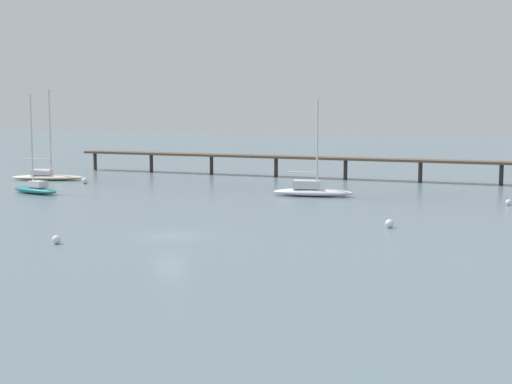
# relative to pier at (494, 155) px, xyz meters

# --- Properties ---
(ground_plane) EXTENTS (400.00, 400.00, 0.00)m
(ground_plane) POSITION_rel_pier_xyz_m (-18.15, -46.58, -3.53)
(ground_plane) COLOR slate
(pier) EXTENTS (78.44, 4.94, 6.06)m
(pier) POSITION_rel_pier_xyz_m (0.00, 0.00, 0.00)
(pier) COLOR brown
(pier) RESTS_ON ground_plane
(sailboat_teal) EXTENTS (7.08, 3.56, 10.63)m
(sailboat_teal) POSITION_rel_pier_xyz_m (-44.51, -28.07, -2.86)
(sailboat_teal) COLOR #1E727A
(sailboat_teal) RESTS_ON ground_plane
(sailboat_cream) EXTENTS (9.70, 5.37, 11.43)m
(sailboat_cream) POSITION_rel_pier_xyz_m (-53.05, -15.02, -2.92)
(sailboat_cream) COLOR beige
(sailboat_cream) RESTS_ON ground_plane
(sailboat_white) EXTENTS (8.64, 3.75, 10.02)m
(sailboat_white) POSITION_rel_pier_xyz_m (-16.41, -19.16, -2.86)
(sailboat_white) COLOR white
(sailboat_white) RESTS_ON ground_plane
(mooring_buoy_near) EXTENTS (0.75, 0.75, 0.75)m
(mooring_buoy_near) POSITION_rel_pier_xyz_m (-45.87, -17.10, -3.16)
(mooring_buoy_near) COLOR silver
(mooring_buoy_near) RESTS_ON ground_plane
(mooring_buoy_outer) EXTENTS (0.57, 0.57, 0.57)m
(mooring_buoy_outer) POSITION_rel_pier_xyz_m (3.11, -19.22, -3.25)
(mooring_buoy_outer) COLOR silver
(mooring_buoy_outer) RESTS_ON ground_plane
(mooring_buoy_inner) EXTENTS (0.59, 0.59, 0.59)m
(mooring_buoy_inner) POSITION_rel_pier_xyz_m (-23.78, -52.19, -3.24)
(mooring_buoy_inner) COLOR silver
(mooring_buoy_inner) RESTS_ON ground_plane
(mooring_buoy_far) EXTENTS (0.67, 0.67, 0.67)m
(mooring_buoy_far) POSITION_rel_pier_xyz_m (-4.40, -36.84, -3.20)
(mooring_buoy_far) COLOR silver
(mooring_buoy_far) RESTS_ON ground_plane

